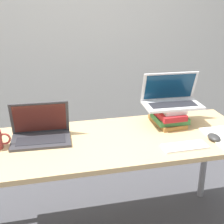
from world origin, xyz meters
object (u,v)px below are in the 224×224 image
laptop_on_books (171,99)px  mouse (214,137)px  laptop_left (41,133)px  wireless_keyboard (185,146)px  book_stack (169,116)px

laptop_on_books → mouse: 0.38m
laptop_left → mouse: bearing=-13.4°
laptop_left → wireless_keyboard: 0.86m
laptop_left → wireless_keyboard: size_ratio=1.36×
wireless_keyboard → laptop_left: bearing=160.2°
book_stack → wireless_keyboard: 0.35m
wireless_keyboard → mouse: bearing=12.7°
book_stack → laptop_on_books: 0.12m
laptop_on_books → wireless_keyboard: laptop_on_books is taller
laptop_on_books → wireless_keyboard: (-0.05, -0.35, -0.17)m
laptop_on_books → laptop_left: bearing=-176.1°
book_stack → laptop_on_books: bearing=38.7°
wireless_keyboard → mouse: mouse is taller
laptop_left → book_stack: 0.85m
laptop_left → laptop_on_books: size_ratio=0.94×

